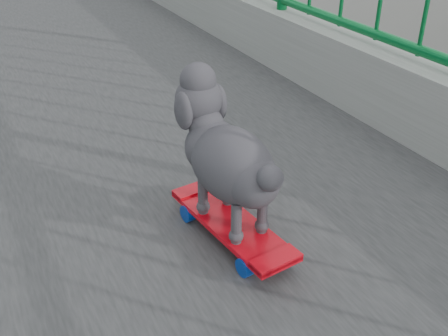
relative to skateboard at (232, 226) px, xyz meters
name	(u,v)px	position (x,y,z in m)	size (l,w,h in m)	color
railing	(16,62)	(-0.40, 1.34, 0.17)	(3.00, 24.00, 1.42)	gray
skateboard	(232,226)	(0.00, 0.00, 0.00)	(0.20, 0.49, 0.06)	red
poodle	(227,155)	(0.00, 0.03, 0.23)	(0.23, 0.48, 0.40)	#2A282D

